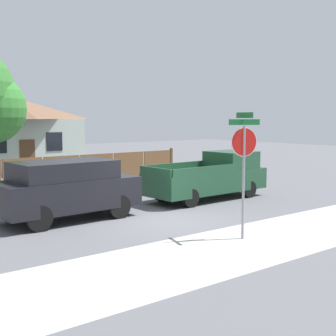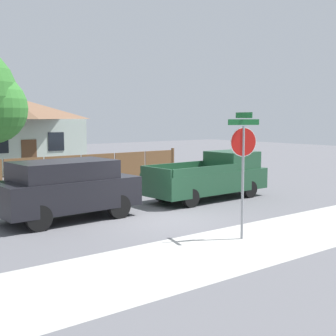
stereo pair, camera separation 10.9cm
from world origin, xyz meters
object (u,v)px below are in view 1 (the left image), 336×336
object	(u,v)px
red_suv	(66,188)
house	(8,132)
orange_pickup	(211,177)
stop_sign	(244,153)

from	to	relation	value
red_suv	house	bearing A→B (deg)	74.77
red_suv	orange_pickup	bearing A→B (deg)	-1.71
house	stop_sign	bearing A→B (deg)	-92.95
house	red_suv	xyz separation A→B (m)	(-3.70, -15.47, -1.35)
stop_sign	house	bearing A→B (deg)	104.35
house	orange_pickup	bearing A→B (deg)	-80.40
house	stop_sign	xyz separation A→B (m)	(-1.06, -20.55, -0.07)
red_suv	orange_pickup	world-z (taller)	red_suv
orange_pickup	stop_sign	xyz separation A→B (m)	(-3.68, -5.09, 1.43)
red_suv	stop_sign	world-z (taller)	stop_sign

